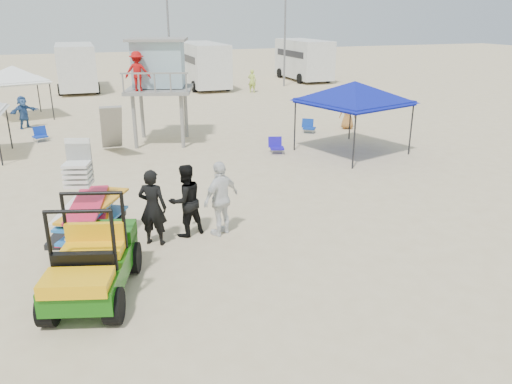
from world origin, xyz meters
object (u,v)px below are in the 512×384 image
object	(u,v)px
man_left	(153,207)
lifeguard_tower	(156,68)
canopy_blue	(355,85)
surf_trailer	(86,211)
utility_cart	(90,254)

from	to	relation	value
man_left	lifeguard_tower	size ratio (longest dim) A/B	0.45
canopy_blue	surf_trailer	bearing A→B (deg)	-151.67
man_left	canopy_blue	size ratio (longest dim) A/B	0.45
surf_trailer	utility_cart	bearing A→B (deg)	-90.17
utility_cart	lifeguard_tower	bearing A→B (deg)	74.56
utility_cart	man_left	bearing A→B (deg)	53.22
utility_cart	canopy_blue	xyz separation A→B (m)	(10.36, 7.92, 1.77)
surf_trailer	man_left	size ratio (longest dim) A/B	1.44
utility_cart	lifeguard_tower	distance (m)	12.92
surf_trailer	canopy_blue	xyz separation A→B (m)	(10.35, 5.58, 1.74)
utility_cart	canopy_blue	bearing A→B (deg)	37.40
utility_cart	man_left	world-z (taller)	utility_cart
utility_cart	canopy_blue	size ratio (longest dim) A/B	0.68
utility_cart	lifeguard_tower	world-z (taller)	lifeguard_tower
utility_cart	lifeguard_tower	size ratio (longest dim) A/B	0.68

